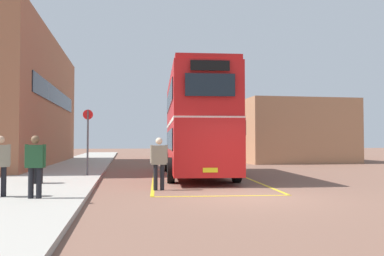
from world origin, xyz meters
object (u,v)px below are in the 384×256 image
at_px(double_decker_bus, 196,123).
at_px(litter_bin, 36,170).
at_px(bus_stop_sign, 88,136).
at_px(pedestrian_waiting_near, 0,162).
at_px(pedestrian_boarding, 159,160).
at_px(pedestrian_waiting_far, 35,162).
at_px(single_deck_bus, 194,141).

distance_m(double_decker_bus, litter_bin, 7.59).
relative_size(double_decker_bus, litter_bin, 10.58).
xyz_separation_m(litter_bin, bus_stop_sign, (1.49, 3.21, 1.25)).
xyz_separation_m(pedestrian_waiting_near, bus_stop_sign, (1.70, 6.66, 0.79)).
height_order(pedestrian_boarding, bus_stop_sign, bus_stop_sign).
relative_size(pedestrian_waiting_far, litter_bin, 1.73).
height_order(pedestrian_boarding, pedestrian_waiting_near, pedestrian_waiting_near).
height_order(double_decker_bus, bus_stop_sign, double_decker_bus).
bearing_deg(pedestrian_boarding, bus_stop_sign, 119.76).
distance_m(double_decker_bus, pedestrian_waiting_far, 9.47).
height_order(double_decker_bus, single_deck_bus, double_decker_bus).
xyz_separation_m(single_deck_bus, pedestrian_waiting_near, (-9.52, -24.36, -0.56)).
height_order(single_deck_bus, pedestrian_boarding, single_deck_bus).
height_order(double_decker_bus, pedestrian_waiting_near, double_decker_bus).
height_order(pedestrian_waiting_near, bus_stop_sign, bus_stop_sign).
bearing_deg(pedestrian_boarding, pedestrian_waiting_near, -157.22).
bearing_deg(litter_bin, single_deck_bus, 66.00).
bearing_deg(bus_stop_sign, pedestrian_waiting_near, -104.28).
xyz_separation_m(pedestrian_boarding, bus_stop_sign, (-2.74, 4.80, 0.85)).
bearing_deg(bus_stop_sign, single_deck_bus, 66.16).
bearing_deg(double_decker_bus, pedestrian_boarding, -113.20).
xyz_separation_m(double_decker_bus, single_deck_bus, (2.88, 17.36, -0.87)).
bearing_deg(pedestrian_boarding, single_deck_bus, 77.28).
bearing_deg(pedestrian_waiting_near, pedestrian_boarding, 22.78).
bearing_deg(double_decker_bus, litter_bin, -151.10).
bearing_deg(pedestrian_waiting_near, litter_bin, 86.58).
xyz_separation_m(double_decker_bus, pedestrian_waiting_near, (-6.64, -7.00, -1.43)).
distance_m(pedestrian_boarding, litter_bin, 4.54).
distance_m(pedestrian_boarding, pedestrian_waiting_far, 4.15).
distance_m(pedestrian_waiting_near, pedestrian_waiting_far, 1.11).
bearing_deg(litter_bin, double_decker_bus, 28.90).
bearing_deg(litter_bin, bus_stop_sign, 65.13).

